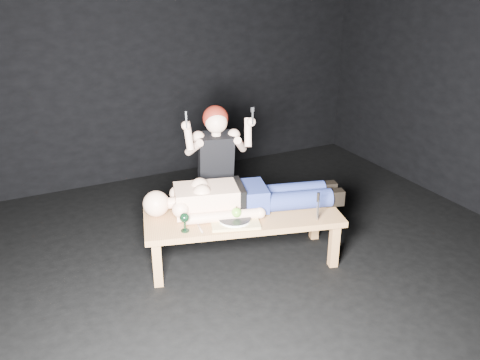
{
  "coord_description": "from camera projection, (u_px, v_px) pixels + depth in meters",
  "views": [
    {
      "loc": [
        -1.85,
        -3.2,
        2.39
      ],
      "look_at": [
        -0.14,
        0.28,
        0.75
      ],
      "focal_mm": 37.42,
      "sensor_mm": 36.0,
      "label": 1
    }
  ],
  "objects": [
    {
      "name": "ground",
      "position": [
        269.0,
        268.0,
        4.32
      ],
      "size": [
        5.0,
        5.0,
        0.0
      ],
      "primitive_type": "plane",
      "color": "black",
      "rests_on": "ground"
    },
    {
      "name": "back_wall",
      "position": [
        167.0,
        52.0,
        5.81
      ],
      "size": [
        5.0,
        0.0,
        5.0
      ],
      "primitive_type": "plane",
      "rotation": [
        1.57,
        0.0,
        0.0
      ],
      "color": "black",
      "rests_on": "ground"
    },
    {
      "name": "table",
      "position": [
        243.0,
        237.0,
        4.37
      ],
      "size": [
        1.77,
        1.04,
        0.45
      ],
      "primitive_type": "cube",
      "rotation": [
        0.0,
        0.0,
        -0.26
      ],
      "color": "#A67D42",
      "rests_on": "ground"
    },
    {
      "name": "lying_man",
      "position": [
        246.0,
        193.0,
        4.33
      ],
      "size": [
        1.9,
        1.0,
        0.29
      ],
      "primitive_type": null,
      "rotation": [
        0.0,
        0.0,
        -0.26
      ],
      "color": "beige",
      "rests_on": "table"
    },
    {
      "name": "kneeling_woman",
      "position": [
        215.0,
        166.0,
        4.76
      ],
      "size": [
        0.87,
        0.93,
        1.31
      ],
      "primitive_type": null,
      "rotation": [
        0.0,
        0.0,
        -0.26
      ],
      "color": "black",
      "rests_on": "ground"
    },
    {
      "name": "serving_tray",
      "position": [
        235.0,
        222.0,
        4.13
      ],
      "size": [
        0.47,
        0.4,
        0.02
      ],
      "primitive_type": "cube",
      "rotation": [
        0.0,
        0.0,
        -0.32
      ],
      "color": "tan",
      "rests_on": "table"
    },
    {
      "name": "plate",
      "position": [
        235.0,
        219.0,
        4.12
      ],
      "size": [
        0.33,
        0.33,
        0.02
      ],
      "primitive_type": "cylinder",
      "rotation": [
        0.0,
        0.0,
        -0.32
      ],
      "color": "white",
      "rests_on": "serving_tray"
    },
    {
      "name": "apple",
      "position": [
        236.0,
        213.0,
        4.12
      ],
      "size": [
        0.09,
        0.09,
        0.09
      ],
      "primitive_type": "sphere",
      "color": "#3E961E",
      "rests_on": "plate"
    },
    {
      "name": "goblet",
      "position": [
        185.0,
        222.0,
        3.97
      ],
      "size": [
        0.1,
        0.1,
        0.16
      ],
      "primitive_type": null,
      "rotation": [
        0.0,
        0.0,
        -0.26
      ],
      "color": "black",
      "rests_on": "table"
    },
    {
      "name": "fork_flat",
      "position": [
        200.0,
        228.0,
        4.05
      ],
      "size": [
        0.04,
        0.18,
        0.01
      ],
      "primitive_type": "cube",
      "rotation": [
        0.0,
        0.0,
        -0.15
      ],
      "color": "#B2B2B7",
      "rests_on": "table"
    },
    {
      "name": "knife_flat",
      "position": [
        251.0,
        224.0,
        4.1
      ],
      "size": [
        0.12,
        0.15,
        0.01
      ],
      "primitive_type": "cube",
      "rotation": [
        0.0,
        0.0,
        -0.68
      ],
      "color": "#B2B2B7",
      "rests_on": "table"
    },
    {
      "name": "spoon_flat",
      "position": [
        248.0,
        220.0,
        4.19
      ],
      "size": [
        0.11,
        0.16,
        0.01
      ],
      "primitive_type": "cube",
      "rotation": [
        0.0,
        0.0,
        0.56
      ],
      "color": "#B2B2B7",
      "rests_on": "table"
    },
    {
      "name": "carving_knife",
      "position": [
        318.0,
        207.0,
        4.13
      ],
      "size": [
        0.04,
        0.04,
        0.25
      ],
      "primitive_type": null,
      "rotation": [
        0.0,
        0.0,
        -0.26
      ],
      "color": "#B2B2B7",
      "rests_on": "table"
    }
  ]
}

